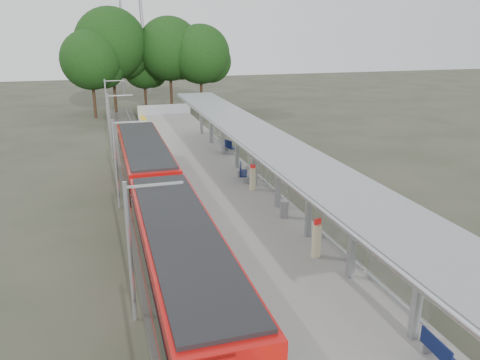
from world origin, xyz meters
The scene contains 14 objects.
trackbed centered at (-4.50, 20.00, 0.12)m, with size 3.00×70.00×0.24m, color #59544C.
platform centered at (0.00, 20.00, 0.50)m, with size 6.00×50.00×1.00m, color gray.
tactile_strip centered at (-2.55, 20.00, 1.01)m, with size 0.60×50.00×0.02m, color yellow.
end_fence centered at (0.00, 44.95, 1.60)m, with size 6.00×0.10×1.20m, color #9EA0A5.
train centered at (-4.50, 13.63, 2.05)m, with size 2.74×27.60×3.62m.
canopy centered at (1.61, 16.19, 4.20)m, with size 3.27×38.00×3.66m.
tree_cluster centered at (-1.30, 52.90, 7.70)m, with size 20.59×11.55×13.07m.
catenary_masts centered at (-6.22, 19.00, 2.91)m, with size 2.08×48.16×5.40m.
bench_near centered at (1.89, 0.72, 1.48)m, with size 0.42×1.33×0.91m.
bench_mid centered at (1.51, 19.09, 1.56)m, with size 0.95×1.63×1.07m.
bench_far centered at (2.45, 26.20, 1.57)m, with size 0.95×1.66×1.09m.
info_pillar_near centered at (1.46, 7.96, 1.76)m, with size 0.39×0.39×1.75m.
info_pillar_far centered at (1.59, 17.14, 1.69)m, with size 0.36×0.36×1.59m.
litter_bin centered at (1.79, 12.47, 1.45)m, with size 0.44×0.44×0.90m, color #9EA0A5.
Camera 1 is at (-6.81, -8.50, 10.30)m, focal length 35.00 mm.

